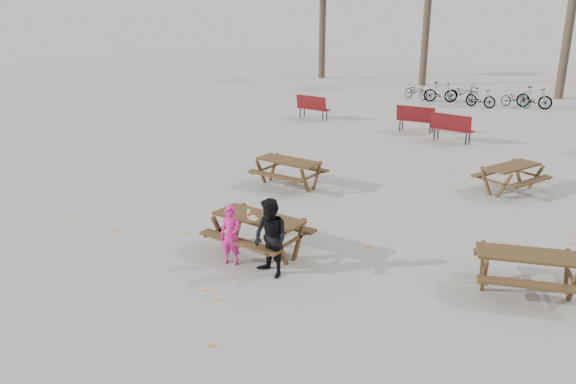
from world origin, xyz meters
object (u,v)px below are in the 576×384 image
Objects in this scene: food_tray at (254,218)px; child at (231,235)px; soda_bottle at (249,214)px; picnic_table_far at (511,178)px; main_picnic_table at (259,225)px; picnic_table_north at (289,173)px; picnic_table_east at (526,273)px; adult at (271,238)px.

food_tray is 0.56m from child.
soda_bottle is 0.15× the size of child.
child is at bearing 177.33° from picnic_table_far.
main_picnic_table is at bearing 50.41° from soda_bottle.
main_picnic_table is 4.36m from picnic_table_north.
picnic_table_north is at bearing 140.91° from picnic_table_far.
food_tray is 7.67m from picnic_table_far.
picnic_table_east is 1.00× the size of picnic_table_far.
soda_bottle reaches higher than main_picnic_table.
main_picnic_table is at bearing -62.39° from picnic_table_north.
picnic_table_east is at bearing -143.16° from picnic_table_far.
child is 8.18m from picnic_table_far.
adult is at bearing -31.51° from food_tray.
picnic_table_east is (4.66, 1.52, -0.44)m from food_tray.
child reaches higher than soda_bottle.
soda_bottle is (-0.15, 0.03, 0.05)m from food_tray.
picnic_table_north is at bearing 93.37° from child.
main_picnic_table is 10.00× the size of food_tray.
child reaches higher than picnic_table_north.
picnic_table_east is at bearing 39.91° from adult.
main_picnic_table is 10.59× the size of soda_bottle.
food_tray is 1.06× the size of soda_bottle.
picnic_table_east is at bearing 3.79° from child.
child is at bearing -101.58° from main_picnic_table.
food_tray is 0.87m from adult.
picnic_table_east reaches higher than picnic_table_far.
adult is (0.89, -0.49, -0.12)m from soda_bottle.
picnic_table_east is at bearing 17.18° from soda_bottle.
food_tray is 0.11× the size of picnic_table_far.
main_picnic_table is at bearing 59.60° from child.
child is 0.69× the size of picnic_table_far.
picnic_table_north is 5.85m from picnic_table_far.
soda_bottle is at bearing 176.74° from picnic_table_east.
picnic_table_north is 1.05× the size of picnic_table_far.
picnic_table_far is (3.04, 6.86, -0.23)m from main_picnic_table.
soda_bottle reaches higher than food_tray.
soda_bottle is 1.02m from adult.
adult is (0.74, -0.45, -0.07)m from food_tray.
picnic_table_east is 5.76m from picnic_table_far.
adult is 5.30m from picnic_table_north.
food_tray is at bearing -63.16° from picnic_table_north.
child is (-0.01, -0.52, -0.27)m from soda_bottle.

